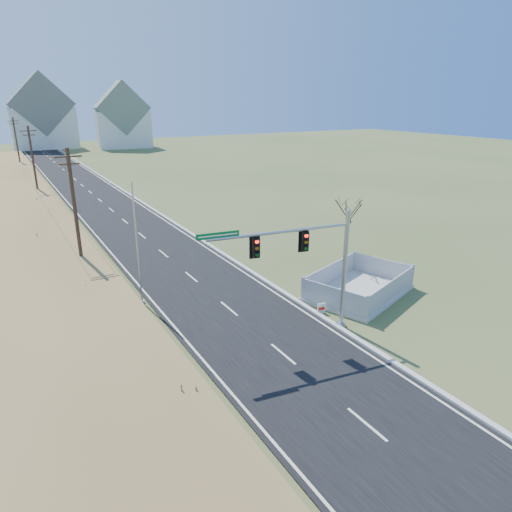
{
  "coord_description": "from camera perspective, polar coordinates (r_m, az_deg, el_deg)",
  "views": [
    {
      "loc": [
        -11.11,
        -18.58,
        12.14
      ],
      "look_at": [
        1.48,
        3.29,
        3.4
      ],
      "focal_mm": 32.0,
      "sensor_mm": 36.0,
      "label": 1
    }
  ],
  "objects": [
    {
      "name": "utility_pole_near",
      "position": [
        34.7,
        -21.68,
        5.34
      ],
      "size": [
        1.8,
        0.26,
        9.0
      ],
      "color": "#422D1E",
      "rests_on": "ground"
    },
    {
      "name": "flagpole",
      "position": [
        28.49,
        -14.5,
        -0.17
      ],
      "size": [
        0.34,
        0.34,
        7.6
      ],
      "color": "#B7B5AD",
      "rests_on": "ground"
    },
    {
      "name": "utility_pole_far",
      "position": [
        93.99,
        -27.73,
        12.44
      ],
      "size": [
        1.8,
        0.26,
        9.0
      ],
      "color": "#422D1E",
      "rests_on": "ground"
    },
    {
      "name": "curb",
      "position": [
        71.28,
        -17.34,
        8.51
      ],
      "size": [
        0.3,
        180.0,
        0.18
      ],
      "primitive_type": "cube",
      "color": "#B2AFA8",
      "rests_on": "ground"
    },
    {
      "name": "open_sign",
      "position": [
        27.51,
        8.16,
        -6.5
      ],
      "size": [
        0.52,
        0.15,
        0.64
      ],
      "rotation": [
        0.0,
        0.0,
        -0.19
      ],
      "color": "white",
      "rests_on": "ground"
    },
    {
      "name": "ground",
      "position": [
        24.82,
        0.83,
        -10.18
      ],
      "size": [
        260.0,
        260.0,
        0.0
      ],
      "primitive_type": "plane",
      "color": "#435529",
      "rests_on": "ground"
    },
    {
      "name": "traffic_signal_mast",
      "position": [
        23.88,
        7.38,
        -0.58
      ],
      "size": [
        8.34,
        1.42,
        6.69
      ],
      "rotation": [
        0.0,
        0.0,
        -0.14
      ],
      "color": "#9EA0A5",
      "rests_on": "ground"
    },
    {
      "name": "condo_ne",
      "position": [
        126.58,
        -16.33,
        15.97
      ],
      "size": [
        14.12,
        10.51,
        16.52
      ],
      "rotation": [
        0.0,
        0.0,
        -0.1
      ],
      "color": "silver",
      "rests_on": "ground"
    },
    {
      "name": "condo_n",
      "position": [
        131.31,
        -25.16,
        15.41
      ],
      "size": [
        15.27,
        10.2,
        18.54
      ],
      "color": "silver",
      "rests_on": "ground"
    },
    {
      "name": "utility_pole_mid",
      "position": [
        64.18,
        -26.08,
        10.54
      ],
      "size": [
        1.8,
        0.26,
        9.0
      ],
      "color": "#422D1E",
      "rests_on": "ground"
    },
    {
      "name": "fence_enclosure",
      "position": [
        30.55,
        12.72,
        -4.19
      ],
      "size": [
        8.09,
        6.79,
        1.58
      ],
      "rotation": [
        0.0,
        0.0,
        0.35
      ],
      "color": "#B7B5AD",
      "rests_on": "ground"
    },
    {
      "name": "road",
      "position": [
        70.52,
        -20.63,
        8.0
      ],
      "size": [
        8.0,
        180.0,
        0.06
      ],
      "primitive_type": "cube",
      "color": "black",
      "rests_on": "ground"
    },
    {
      "name": "bare_tree",
      "position": [
        33.65,
        11.58,
        5.78
      ],
      "size": [
        2.16,
        2.16,
        5.72
      ],
      "color": "#4C3F33",
      "rests_on": "ground"
    }
  ]
}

